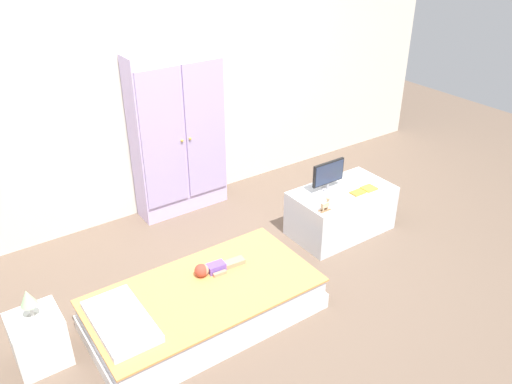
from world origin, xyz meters
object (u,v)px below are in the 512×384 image
Objects in this scene: doll at (211,268)px; tv_monitor at (328,174)px; bed at (204,304)px; tv_stand at (341,211)px; book_yellow at (369,188)px; table_lamp at (28,299)px; book_orange at (358,192)px; wardrobe at (178,134)px; rocking_horse_toy at (326,204)px; nightstand at (39,339)px.

tv_monitor is at bearing 10.73° from doll.
tv_stand is (1.56, 0.30, 0.08)m from bed.
book_yellow is (0.20, -0.11, 0.22)m from tv_stand.
table_lamp is 2.62m from tv_stand.
tv_stand is 2.73× the size of tv_monitor.
bed is 1.66m from book_orange.
doll is 1.21m from table_lamp.
book_orange reaches higher than doll.
wardrobe is (0.47, 1.34, 0.47)m from doll.
table_lamp is at bearing -143.71° from wardrobe.
tv_stand is at bearing -40.95° from tv_monitor.
table_lamp is 1.72× the size of rocking_horse_toy.
tv_monitor is at bearing 139.05° from tv_stand.
book_orange and book_yellow have the same top height.
tv_stand is at bearing 0.97° from nightstand.
tv_stand is 7.14× the size of book_orange.
wardrobe is 1.39m from tv_monitor.
table_lamp is 2.51m from tv_monitor.
book_yellow reaches higher than tv_stand.
book_orange is (2.67, -0.07, 0.25)m from nightstand.
book_orange is 1.03× the size of book_yellow.
table_lamp is at bearing 176.75° from rocking_horse_toy.
nightstand is 1.67× the size of table_lamp.
nightstand is 0.33m from table_lamp.
doll is 1.84× the size of table_lamp.
tv_monitor reaches higher than nightstand.
table_lamp is at bearing 174.23° from doll.
doll is at bearing -178.25° from book_yellow.
table_lamp is at bearing -177.02° from tv_monitor.
bed is 1.57m from tv_monitor.
tv_monitor is (1.32, 0.25, 0.27)m from doll.
doll is 3.17× the size of rocking_horse_toy.
tv_monitor reaches higher than rocking_horse_toy.
book_yellow is at bearing -48.09° from wardrobe.
tv_stand is 0.25m from book_orange.
rocking_horse_toy is (1.07, -0.01, 0.18)m from doll.
wardrobe is (0.61, 1.47, 0.64)m from bed.
book_orange is at bearing 1.91° from doll.
wardrobe is 4.70× the size of tv_monitor.
doll is 1.09m from rocking_horse_toy.
book_orange is at bearing -50.44° from tv_monitor.
rocking_horse_toy is 0.42m from book_orange.
table_lamp is at bearing -179.03° from tv_stand.
nightstand reaches higher than bed.
book_yellow is (0.30, -0.20, -0.14)m from tv_monitor.
book_orange is (0.07, -0.11, 0.22)m from tv_stand.
rocking_horse_toy is at bearing -153.84° from tv_stand.
bed is 1.26m from rocking_horse_toy.
book_orange is at bearing -1.51° from table_lamp.
tv_stand is 7.38× the size of book_yellow.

